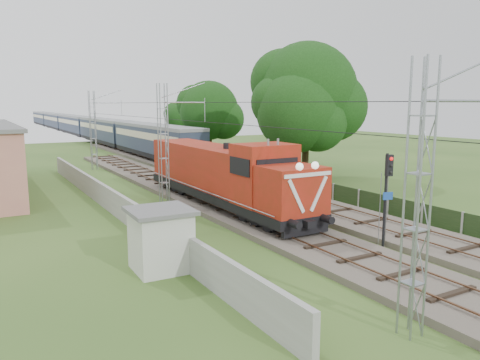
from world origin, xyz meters
TOP-DOWN VIEW (x-y plane):
  - ground at (0.00, 0.00)m, footprint 140.00×140.00m
  - track_main at (0.00, 7.00)m, footprint 4.20×70.00m
  - track_side at (5.00, 20.00)m, footprint 4.20×80.00m
  - catenary at (-2.95, 12.00)m, footprint 3.31×70.00m
  - boundary_wall at (-6.50, 12.00)m, footprint 0.25×40.00m
  - fence at (8.00, 3.00)m, footprint 0.12×32.00m
  - locomotive at (0.00, 9.39)m, footprint 3.09×17.64m
  - coach_rake at (5.00, 83.92)m, footprint 3.17×118.46m
  - signal_post at (2.71, -1.67)m, footprint 0.49×0.39m
  - relay_hut at (-7.40, 0.81)m, footprint 2.53×2.53m
  - tree_a at (10.72, 15.90)m, footprint 7.39×7.04m
  - tree_b at (12.66, 17.11)m, footprint 9.39×8.94m
  - tree_c at (10.75, 33.13)m, footprint 7.24×6.89m
  - tree_d at (14.10, 48.77)m, footprint 5.61×5.35m

SIDE VIEW (x-z plane):
  - ground at x=0.00m, z-range 0.00..0.00m
  - track_main at x=0.00m, z-range -0.04..0.41m
  - track_side at x=5.00m, z-range -0.04..0.41m
  - fence at x=8.00m, z-range 0.00..1.20m
  - boundary_wall at x=-6.50m, z-range 0.00..1.50m
  - relay_hut at x=-7.40m, z-range 0.01..2.57m
  - locomotive at x=0.00m, z-range 0.06..4.54m
  - coach_rake at x=5.00m, z-range 0.78..4.44m
  - signal_post at x=2.71m, z-range 0.84..5.31m
  - catenary at x=-2.95m, z-range 0.05..8.05m
  - tree_d at x=14.10m, z-range 0.90..8.18m
  - tree_c at x=10.75m, z-range 1.16..10.54m
  - tree_a at x=10.72m, z-range 1.18..10.77m
  - tree_b at x=12.66m, z-range 1.51..13.68m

